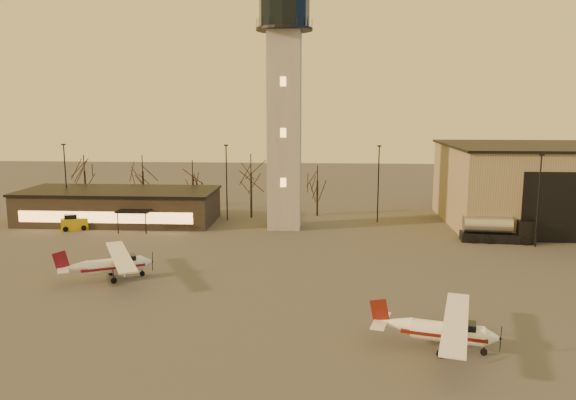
{
  "coord_description": "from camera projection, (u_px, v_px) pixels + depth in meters",
  "views": [
    {
      "loc": [
        5.03,
        -39.12,
        15.26
      ],
      "look_at": [
        1.57,
        13.0,
        6.4
      ],
      "focal_mm": 35.0,
      "sensor_mm": 36.0,
      "label": 1
    }
  ],
  "objects": [
    {
      "name": "tree_row",
      "position": [
        193.0,
        171.0,
        79.79
      ],
      "size": [
        37.2,
        9.2,
        8.8
      ],
      "color": "black",
      "rests_on": "ground"
    },
    {
      "name": "service_cart",
      "position": [
        74.0,
        224.0,
        69.47
      ],
      "size": [
        3.54,
        2.89,
        1.99
      ],
      "rotation": [
        0.0,
        0.0,
        0.39
      ],
      "color": "gold",
      "rests_on": "ground"
    },
    {
      "name": "cessna_rear",
      "position": [
        117.0,
        267.0,
        49.71
      ],
      "size": [
        8.85,
        10.52,
        3.06
      ],
      "rotation": [
        0.0,
        0.0,
        0.47
      ],
      "color": "silver",
      "rests_on": "ground"
    },
    {
      "name": "terminal",
      "position": [
        119.0,
        206.0,
        73.9
      ],
      "size": [
        25.4,
        12.2,
        4.3
      ],
      "color": "black",
      "rests_on": "ground"
    },
    {
      "name": "cessna_front",
      "position": [
        449.0,
        335.0,
        35.12
      ],
      "size": [
        8.57,
        10.68,
        2.95
      ],
      "rotation": [
        0.0,
        0.0,
        -0.26
      ],
      "color": "white",
      "rests_on": "ground"
    },
    {
      "name": "light_poles",
      "position": [
        289.0,
        184.0,
        70.93
      ],
      "size": [
        58.5,
        12.25,
        10.14
      ],
      "color": "black",
      "rests_on": "ground"
    },
    {
      "name": "fuel_truck",
      "position": [
        497.0,
        232.0,
        63.19
      ],
      "size": [
        8.12,
        3.2,
        2.95
      ],
      "rotation": [
        0.0,
        0.0,
        -0.09
      ],
      "color": "black",
      "rests_on": "ground"
    },
    {
      "name": "ground",
      "position": [
        255.0,
        315.0,
        41.37
      ],
      "size": [
        220.0,
        220.0,
        0.0
      ],
      "primitive_type": "plane",
      "color": "#423F3C",
      "rests_on": "ground"
    },
    {
      "name": "control_tower",
      "position": [
        284.0,
        96.0,
        68.15
      ],
      "size": [
        6.8,
        6.8,
        32.6
      ],
      "color": "gray",
      "rests_on": "ground"
    },
    {
      "name": "hangar",
      "position": [
        568.0,
        185.0,
        71.58
      ],
      "size": [
        30.6,
        20.6,
        10.3
      ],
      "color": "#948461",
      "rests_on": "ground"
    }
  ]
}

